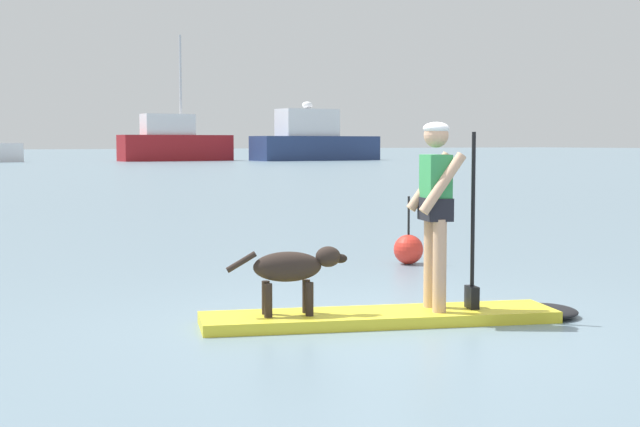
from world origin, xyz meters
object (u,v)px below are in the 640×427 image
marker_buoy (408,249)px  person_paddler (437,202)px  paddleboard (404,316)px  moored_boat_far_port (174,143)px  dog (293,269)px  moored_boat_far_starboard (313,141)px

marker_buoy → person_paddler: bearing=-123.4°
paddleboard → marker_buoy: marker_buoy is taller
person_paddler → moored_boat_far_port: (25.42, 66.76, 0.48)m
paddleboard → moored_boat_far_port: moored_boat_far_port is taller
dog → moored_boat_far_port: bearing=68.1°
person_paddler → marker_buoy: bearing=56.6°
dog → moored_boat_far_starboard: size_ratio=0.09×
paddleboard → marker_buoy: 3.91m
paddleboard → dog: 1.09m
moored_boat_far_port → marker_buoy: 67.72m
person_paddler → paddleboard: bearing=159.6°
dog → moored_boat_far_port: size_ratio=0.10×
paddleboard → moored_boat_far_starboard: (36.94, 62.54, 1.62)m
dog → marker_buoy: marker_buoy is taller
dog → moored_boat_far_port: (26.63, 66.31, 1.04)m
person_paddler → moored_boat_far_starboard: bearing=59.7°
person_paddler → marker_buoy: person_paddler is taller
moored_boat_far_port → moored_boat_far_starboard: bearing=-20.1°
moored_boat_far_starboard → marker_buoy: (-34.56, -59.44, -1.47)m
dog → marker_buoy: (3.32, 2.75, -0.30)m
moored_boat_far_port → moored_boat_far_starboard: moored_boat_far_port is taller
paddleboard → moored_boat_far_port: size_ratio=0.32×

